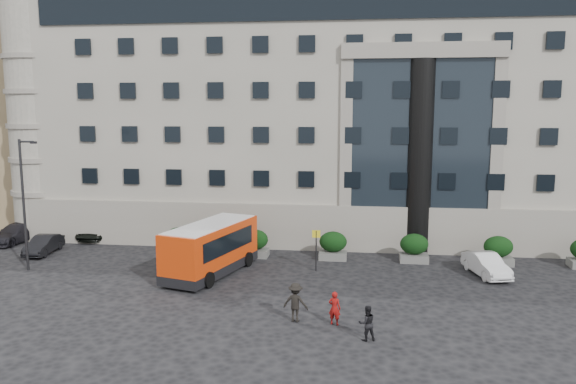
{
  "coord_description": "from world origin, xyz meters",
  "views": [
    {
      "loc": [
        7.9,
        -27.99,
        9.85
      ],
      "look_at": [
        3.92,
        3.86,
        5.0
      ],
      "focal_mm": 35.0,
      "sensor_mm": 36.0,
      "label": 1
    }
  ],
  "objects_px": {
    "parked_car_c": "(17,233)",
    "pedestrian_c": "(296,302)",
    "pedestrian_a": "(335,308)",
    "hedge_e": "(498,250)",
    "bus_stop_sign": "(316,243)",
    "hedge_b": "(255,243)",
    "white_taxi": "(486,265)",
    "minibus": "(211,247)",
    "red_truck": "(51,212)",
    "hedge_d": "(414,248)",
    "parked_car_b": "(44,245)",
    "parked_car_d": "(100,229)",
    "hedge_c": "(333,245)",
    "pedestrian_b": "(367,323)",
    "street_lamp": "(24,200)",
    "hedge_a": "(179,241)"
  },
  "relations": [
    {
      "from": "hedge_c",
      "to": "pedestrian_b",
      "type": "xyz_separation_m",
      "value": [
        2.01,
        -12.8,
        -0.16
      ]
    },
    {
      "from": "bus_stop_sign",
      "to": "white_taxi",
      "type": "distance_m",
      "value": 10.11
    },
    {
      "from": "hedge_d",
      "to": "white_taxi",
      "type": "xyz_separation_m",
      "value": [
        3.95,
        -2.5,
        -0.27
      ]
    },
    {
      "from": "parked_car_b",
      "to": "hedge_d",
      "type": "bearing_deg",
      "value": -2.07
    },
    {
      "from": "red_truck",
      "to": "hedge_e",
      "type": "bearing_deg",
      "value": -12.21
    },
    {
      "from": "street_lamp",
      "to": "parked_car_c",
      "type": "height_order",
      "value": "street_lamp"
    },
    {
      "from": "parked_car_c",
      "to": "white_taxi",
      "type": "xyz_separation_m",
      "value": [
        32.55,
        -4.39,
        -0.03
      ]
    },
    {
      "from": "hedge_e",
      "to": "white_taxi",
      "type": "distance_m",
      "value": 2.81
    },
    {
      "from": "hedge_e",
      "to": "parked_car_c",
      "type": "xyz_separation_m",
      "value": [
        -33.8,
        1.9,
        -0.24
      ]
    },
    {
      "from": "parked_car_d",
      "to": "pedestrian_b",
      "type": "distance_m",
      "value": 25.97
    },
    {
      "from": "hedge_a",
      "to": "parked_car_c",
      "type": "relative_size",
      "value": 0.39
    },
    {
      "from": "hedge_a",
      "to": "hedge_b",
      "type": "xyz_separation_m",
      "value": [
        5.2,
        0.0,
        0.0
      ]
    },
    {
      "from": "hedge_e",
      "to": "white_taxi",
      "type": "bearing_deg",
      "value": -116.62
    },
    {
      "from": "street_lamp",
      "to": "red_truck",
      "type": "xyz_separation_m",
      "value": [
        -5.18,
        11.72,
        -3.05
      ]
    },
    {
      "from": "parked_car_c",
      "to": "pedestrian_c",
      "type": "height_order",
      "value": "pedestrian_c"
    },
    {
      "from": "street_lamp",
      "to": "red_truck",
      "type": "bearing_deg",
      "value": 113.84
    },
    {
      "from": "bus_stop_sign",
      "to": "hedge_e",
      "type": "bearing_deg",
      "value": 13.92
    },
    {
      "from": "hedge_d",
      "to": "red_truck",
      "type": "distance_m",
      "value": 29.54
    },
    {
      "from": "hedge_b",
      "to": "parked_car_d",
      "type": "bearing_deg",
      "value": 163.04
    },
    {
      "from": "minibus",
      "to": "red_truck",
      "type": "xyz_separation_m",
      "value": [
        -16.45,
        11.11,
        -0.36
      ]
    },
    {
      "from": "hedge_b",
      "to": "pedestrian_a",
      "type": "xyz_separation_m",
      "value": [
        5.77,
        -11.21,
        -0.15
      ]
    },
    {
      "from": "street_lamp",
      "to": "minibus",
      "type": "distance_m",
      "value": 11.61
    },
    {
      "from": "hedge_c",
      "to": "parked_car_c",
      "type": "height_order",
      "value": "hedge_c"
    },
    {
      "from": "hedge_e",
      "to": "white_taxi",
      "type": "relative_size",
      "value": 0.46
    },
    {
      "from": "hedge_c",
      "to": "parked_car_d",
      "type": "height_order",
      "value": "hedge_c"
    },
    {
      "from": "hedge_d",
      "to": "parked_car_d",
      "type": "distance_m",
      "value": 23.42
    },
    {
      "from": "hedge_b",
      "to": "hedge_d",
      "type": "bearing_deg",
      "value": 0.0
    },
    {
      "from": "parked_car_b",
      "to": "parked_car_d",
      "type": "distance_m",
      "value": 5.16
    },
    {
      "from": "bus_stop_sign",
      "to": "pedestrian_a",
      "type": "height_order",
      "value": "bus_stop_sign"
    },
    {
      "from": "parked_car_b",
      "to": "pedestrian_a",
      "type": "distance_m",
      "value": 22.6
    },
    {
      "from": "hedge_d",
      "to": "street_lamp",
      "type": "xyz_separation_m",
      "value": [
        -23.54,
        -4.8,
        3.44
      ]
    },
    {
      "from": "parked_car_c",
      "to": "pedestrian_a",
      "type": "bearing_deg",
      "value": -19.4
    },
    {
      "from": "pedestrian_a",
      "to": "pedestrian_c",
      "type": "bearing_deg",
      "value": 10.87
    },
    {
      "from": "hedge_e",
      "to": "red_truck",
      "type": "height_order",
      "value": "red_truck"
    },
    {
      "from": "hedge_a",
      "to": "hedge_b",
      "type": "distance_m",
      "value": 5.2
    },
    {
      "from": "hedge_e",
      "to": "red_truck",
      "type": "distance_m",
      "value": 34.62
    },
    {
      "from": "street_lamp",
      "to": "parked_car_d",
      "type": "height_order",
      "value": "street_lamp"
    },
    {
      "from": "hedge_d",
      "to": "minibus",
      "type": "xyz_separation_m",
      "value": [
        -12.26,
        -4.2,
        0.75
      ]
    },
    {
      "from": "hedge_a",
      "to": "pedestrian_a",
      "type": "height_order",
      "value": "hedge_a"
    },
    {
      "from": "parked_car_b",
      "to": "parked_car_d",
      "type": "height_order",
      "value": "parked_car_d"
    },
    {
      "from": "white_taxi",
      "to": "pedestrian_c",
      "type": "relative_size",
      "value": 2.18
    },
    {
      "from": "hedge_d",
      "to": "white_taxi",
      "type": "distance_m",
      "value": 4.68
    },
    {
      "from": "hedge_e",
      "to": "parked_car_d",
      "type": "height_order",
      "value": "hedge_e"
    },
    {
      "from": "hedge_b",
      "to": "parked_car_b",
      "type": "height_order",
      "value": "hedge_b"
    },
    {
      "from": "red_truck",
      "to": "street_lamp",
      "type": "bearing_deg",
      "value": -66.84
    },
    {
      "from": "hedge_c",
      "to": "white_taxi",
      "type": "xyz_separation_m",
      "value": [
        9.15,
        -2.5,
        -0.27
      ]
    },
    {
      "from": "hedge_e",
      "to": "bus_stop_sign",
      "type": "height_order",
      "value": "bus_stop_sign"
    },
    {
      "from": "minibus",
      "to": "pedestrian_c",
      "type": "distance_m",
      "value": 9.01
    },
    {
      "from": "hedge_e",
      "to": "street_lamp",
      "type": "distance_m",
      "value": 29.34
    },
    {
      "from": "street_lamp",
      "to": "pedestrian_c",
      "type": "distance_m",
      "value": 18.53
    }
  ]
}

